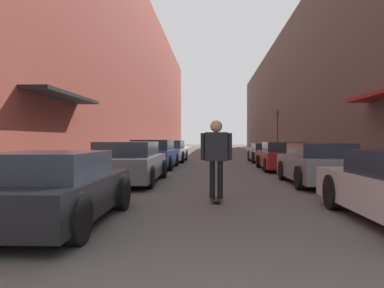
{
  "coord_description": "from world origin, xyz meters",
  "views": [
    {
      "loc": [
        -0.3,
        -1.32,
        1.4
      ],
      "look_at": [
        -1.06,
        12.66,
        1.22
      ],
      "focal_mm": 35.0,
      "sensor_mm": 36.0,
      "label": 1
    }
  ],
  "objects_px": {
    "parked_car_left_0": "(53,188)",
    "parked_car_right_2": "(283,156)",
    "parked_car_left_2": "(154,154)",
    "parked_car_right_3": "(267,153)",
    "parked_car_left_1": "(129,163)",
    "parked_car_right_1": "(318,164)",
    "skateboarder": "(216,151)",
    "traffic_light": "(278,127)",
    "parked_car_left_3": "(170,151)"
  },
  "relations": [
    {
      "from": "skateboarder",
      "to": "traffic_light",
      "type": "relative_size",
      "value": 0.5
    },
    {
      "from": "parked_car_left_0",
      "to": "parked_car_left_1",
      "type": "relative_size",
      "value": 0.83
    },
    {
      "from": "parked_car_left_2",
      "to": "parked_car_left_3",
      "type": "relative_size",
      "value": 1.04
    },
    {
      "from": "parked_car_right_2",
      "to": "skateboarder",
      "type": "distance_m",
      "value": 9.36
    },
    {
      "from": "parked_car_right_1",
      "to": "parked_car_right_2",
      "type": "height_order",
      "value": "parked_car_right_1"
    },
    {
      "from": "parked_car_left_0",
      "to": "parked_car_left_2",
      "type": "xyz_separation_m",
      "value": [
        -0.18,
        11.85,
        0.08
      ]
    },
    {
      "from": "parked_car_left_1",
      "to": "parked_car_right_3",
      "type": "bearing_deg",
      "value": 61.43
    },
    {
      "from": "parked_car_left_1",
      "to": "parked_car_left_2",
      "type": "distance_m",
      "value": 5.96
    },
    {
      "from": "parked_car_right_3",
      "to": "traffic_light",
      "type": "distance_m",
      "value": 8.27
    },
    {
      "from": "parked_car_left_3",
      "to": "parked_car_right_2",
      "type": "distance_m",
      "value": 8.34
    },
    {
      "from": "parked_car_left_3",
      "to": "parked_car_right_3",
      "type": "height_order",
      "value": "parked_car_left_3"
    },
    {
      "from": "skateboarder",
      "to": "parked_car_right_2",
      "type": "bearing_deg",
      "value": 70.49
    },
    {
      "from": "parked_car_left_0",
      "to": "parked_car_right_2",
      "type": "relative_size",
      "value": 0.89
    },
    {
      "from": "parked_car_left_0",
      "to": "parked_car_left_1",
      "type": "height_order",
      "value": "parked_car_left_1"
    },
    {
      "from": "parked_car_left_3",
      "to": "parked_car_right_1",
      "type": "height_order",
      "value": "parked_car_left_3"
    },
    {
      "from": "parked_car_left_3",
      "to": "parked_car_right_2",
      "type": "bearing_deg",
      "value": -45.42
    },
    {
      "from": "parked_car_left_0",
      "to": "parked_car_left_3",
      "type": "height_order",
      "value": "parked_car_left_3"
    },
    {
      "from": "parked_car_left_1",
      "to": "parked_car_right_3",
      "type": "height_order",
      "value": "parked_car_left_1"
    },
    {
      "from": "parked_car_left_2",
      "to": "parked_car_right_3",
      "type": "distance_m",
      "value": 7.98
    },
    {
      "from": "parked_car_left_2",
      "to": "parked_car_right_2",
      "type": "distance_m",
      "value": 6.06
    },
    {
      "from": "parked_car_left_2",
      "to": "parked_car_left_3",
      "type": "height_order",
      "value": "parked_car_left_2"
    },
    {
      "from": "parked_car_left_1",
      "to": "parked_car_left_2",
      "type": "relative_size",
      "value": 1.01
    },
    {
      "from": "parked_car_right_3",
      "to": "parked_car_left_0",
      "type": "bearing_deg",
      "value": -109.41
    },
    {
      "from": "parked_car_left_3",
      "to": "parked_car_right_3",
      "type": "relative_size",
      "value": 1.13
    },
    {
      "from": "skateboarder",
      "to": "parked_car_right_3",
      "type": "bearing_deg",
      "value": 77.44
    },
    {
      "from": "parked_car_left_0",
      "to": "parked_car_left_1",
      "type": "distance_m",
      "value": 5.9
    },
    {
      "from": "parked_car_left_0",
      "to": "traffic_light",
      "type": "relative_size",
      "value": 1.09
    },
    {
      "from": "parked_car_left_2",
      "to": "parked_car_right_3",
      "type": "bearing_deg",
      "value": 39.6
    },
    {
      "from": "parked_car_left_2",
      "to": "skateboarder",
      "type": "bearing_deg",
      "value": -73.06
    },
    {
      "from": "parked_car_left_2",
      "to": "traffic_light",
      "type": "bearing_deg",
      "value": 57.82
    },
    {
      "from": "parked_car_left_2",
      "to": "parked_car_right_3",
      "type": "height_order",
      "value": "parked_car_left_2"
    },
    {
      "from": "parked_car_left_0",
      "to": "parked_car_left_2",
      "type": "relative_size",
      "value": 0.84
    },
    {
      "from": "parked_car_left_0",
      "to": "parked_car_right_1",
      "type": "xyz_separation_m",
      "value": [
        5.88,
        5.65,
        0.04
      ]
    },
    {
      "from": "parked_car_left_0",
      "to": "parked_car_left_2",
      "type": "bearing_deg",
      "value": 90.88
    },
    {
      "from": "traffic_light",
      "to": "skateboarder",
      "type": "bearing_deg",
      "value": -103.13
    },
    {
      "from": "parked_car_right_1",
      "to": "traffic_light",
      "type": "bearing_deg",
      "value": 83.84
    },
    {
      "from": "parked_car_right_2",
      "to": "parked_car_right_1",
      "type": "bearing_deg",
      "value": -89.55
    },
    {
      "from": "parked_car_right_3",
      "to": "traffic_light",
      "type": "height_order",
      "value": "traffic_light"
    },
    {
      "from": "parked_car_right_2",
      "to": "parked_car_right_3",
      "type": "distance_m",
      "value": 5.78
    },
    {
      "from": "skateboarder",
      "to": "traffic_light",
      "type": "bearing_deg",
      "value": 76.87
    },
    {
      "from": "parked_car_left_0",
      "to": "skateboarder",
      "type": "relative_size",
      "value": 2.17
    },
    {
      "from": "parked_car_left_1",
      "to": "parked_car_right_1",
      "type": "xyz_separation_m",
      "value": [
        5.93,
        -0.24,
        -0.02
      ]
    },
    {
      "from": "parked_car_right_2",
      "to": "parked_car_right_3",
      "type": "height_order",
      "value": "parked_car_right_2"
    },
    {
      "from": "parked_car_left_2",
      "to": "parked_car_right_2",
      "type": "bearing_deg",
      "value": -6.56
    },
    {
      "from": "parked_car_left_0",
      "to": "parked_car_right_1",
      "type": "bearing_deg",
      "value": 43.88
    },
    {
      "from": "parked_car_left_2",
      "to": "parked_car_left_1",
      "type": "bearing_deg",
      "value": -88.7
    },
    {
      "from": "parked_car_left_2",
      "to": "parked_car_right_3",
      "type": "xyz_separation_m",
      "value": [
        6.15,
        5.09,
        -0.1
      ]
    },
    {
      "from": "parked_car_left_1",
      "to": "traffic_light",
      "type": "height_order",
      "value": "traffic_light"
    },
    {
      "from": "parked_car_right_3",
      "to": "skateboarder",
      "type": "bearing_deg",
      "value": -102.56
    },
    {
      "from": "skateboarder",
      "to": "parked_car_left_3",
      "type": "bearing_deg",
      "value": 100.5
    }
  ]
}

